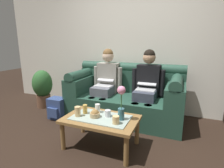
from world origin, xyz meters
TOP-DOWN VIEW (x-y plane):
  - ground_plane at (0.00, 0.00)m, footprint 14.00×14.00m
  - back_wall_patterned at (0.00, 1.70)m, footprint 6.00×0.12m
  - couch at (0.00, 1.17)m, footprint 1.97×0.88m
  - person_left at (-0.38, 1.17)m, footprint 0.56×0.67m
  - person_right at (0.38, 1.17)m, footprint 0.56×0.67m
  - coffee_table at (0.00, 0.14)m, footprint 0.94×0.58m
  - flower_vase at (0.26, 0.17)m, footprint 0.10×0.10m
  - snack_bowl at (-0.07, 0.11)m, footprint 0.13×0.13m
  - cup_near_left at (-0.24, 0.17)m, footprint 0.06×0.06m
  - cup_near_right at (0.08, 0.19)m, footprint 0.08×0.08m
  - cup_far_center at (-0.10, 0.26)m, footprint 0.07×0.07m
  - cup_far_left at (-0.29, 0.06)m, footprint 0.07×0.07m
  - cup_far_right at (0.24, 0.04)m, footprint 0.08×0.08m
  - backpack_left at (-1.10, 0.65)m, footprint 0.29×0.27m
  - potted_plant at (-1.76, 1.03)m, footprint 0.40×0.40m

SIDE VIEW (x-z plane):
  - ground_plane at x=0.00m, z-range 0.00..0.00m
  - backpack_left at x=-1.10m, z-range 0.00..0.37m
  - coffee_table at x=0.00m, z-range 0.15..0.56m
  - couch at x=0.00m, z-range -0.11..0.86m
  - potted_plant at x=-1.76m, z-range 0.04..0.82m
  - snack_bowl at x=-0.07m, z-range 0.40..0.50m
  - cup_near_right at x=0.08m, z-range 0.41..0.50m
  - cup_far_right at x=0.24m, z-range 0.41..0.51m
  - cup_far_center at x=-0.10m, z-range 0.41..0.53m
  - cup_near_left at x=-0.24m, z-range 0.41..0.53m
  - cup_far_left at x=-0.29m, z-range 0.41..0.54m
  - flower_vase at x=0.26m, z-range 0.43..0.86m
  - person_right at x=0.38m, z-range 0.05..1.27m
  - person_left at x=-0.38m, z-range 0.05..1.27m
  - back_wall_patterned at x=0.00m, z-range 0.00..2.90m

